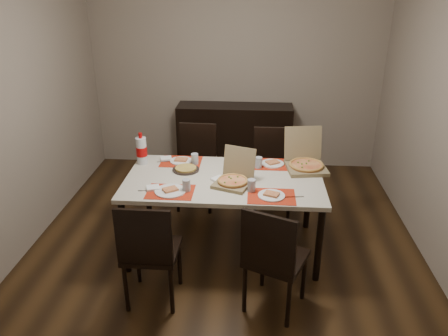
{
  "coord_description": "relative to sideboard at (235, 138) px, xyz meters",
  "views": [
    {
      "loc": [
        0.26,
        -3.72,
        2.45
      ],
      "look_at": [
        -0.0,
        -0.12,
        0.85
      ],
      "focal_mm": 35.0,
      "sensor_mm": 36.0,
      "label": 1
    }
  ],
  "objects": [
    {
      "name": "ground",
      "position": [
        0.0,
        -1.78,
        -0.46
      ],
      "size": [
        3.8,
        4.0,
        0.02
      ],
      "primitive_type": "cube",
      "color": "#3B2612",
      "rests_on": "ground"
    },
    {
      "name": "room_walls",
      "position": [
        0.0,
        -1.35,
        1.28
      ],
      "size": [
        3.84,
        4.02,
        2.62
      ],
      "color": "gray",
      "rests_on": "ground"
    },
    {
      "name": "sideboard",
      "position": [
        0.0,
        0.0,
        0.0
      ],
      "size": [
        1.5,
        0.4,
        0.9
      ],
      "primitive_type": "cube",
      "color": "black",
      "rests_on": "ground"
    },
    {
      "name": "dining_table",
      "position": [
        -0.0,
        -1.9,
        0.23
      ],
      "size": [
        1.8,
        1.0,
        0.75
      ],
      "color": "beige",
      "rests_on": "ground"
    },
    {
      "name": "chair_near_left",
      "position": [
        -0.52,
        -2.73,
        0.06
      ],
      "size": [
        0.42,
        0.42,
        0.93
      ],
      "color": "black",
      "rests_on": "ground"
    },
    {
      "name": "chair_near_right",
      "position": [
        0.43,
        -2.75,
        0.06
      ],
      "size": [
        0.55,
        0.55,
        0.93
      ],
      "color": "black",
      "rests_on": "ground"
    },
    {
      "name": "chair_far_left",
      "position": [
        -0.38,
        -0.98,
        0.06
      ],
      "size": [
        0.44,
        0.44,
        0.93
      ],
      "color": "black",
      "rests_on": "ground"
    },
    {
      "name": "chair_far_right",
      "position": [
        0.47,
        -1.06,
        0.06
      ],
      "size": [
        0.42,
        0.42,
        0.93
      ],
      "color": "black",
      "rests_on": "ground"
    },
    {
      "name": "setting_near_left",
      "position": [
        -0.42,
        -2.2,
        0.32
      ],
      "size": [
        0.48,
        0.3,
        0.11
      ],
      "color": "red",
      "rests_on": "dining_table"
    },
    {
      "name": "setting_near_right",
      "position": [
        0.37,
        -2.21,
        0.32
      ],
      "size": [
        0.48,
        0.3,
        0.11
      ],
      "color": "red",
      "rests_on": "dining_table"
    },
    {
      "name": "setting_far_left",
      "position": [
        -0.44,
        -1.56,
        0.32
      ],
      "size": [
        0.44,
        0.3,
        0.11
      ],
      "color": "red",
      "rests_on": "dining_table"
    },
    {
      "name": "setting_far_right",
      "position": [
        0.41,
        -1.58,
        0.32
      ],
      "size": [
        0.49,
        0.3,
        0.11
      ],
      "color": "red",
      "rests_on": "dining_table"
    },
    {
      "name": "napkin_loose",
      "position": [
        -0.04,
        -1.94,
        0.31
      ],
      "size": [
        0.16,
        0.16,
        0.02
      ],
      "primitive_type": "cube",
      "rotation": [
        0.0,
        0.0,
        0.83
      ],
      "color": "white",
      "rests_on": "dining_table"
    },
    {
      "name": "pizza_box_center",
      "position": [
        0.1,
        -2.01,
        0.35
      ],
      "size": [
        0.4,
        0.42,
        0.3
      ],
      "color": "olive",
      "rests_on": "dining_table"
    },
    {
      "name": "pizza_box_right",
      "position": [
        0.76,
        -1.62,
        0.36
      ],
      "size": [
        0.42,
        0.45,
        0.37
      ],
      "color": "olive",
      "rests_on": "dining_table"
    },
    {
      "name": "faina_plate",
      "position": [
        -0.38,
        -1.75,
        0.31
      ],
      "size": [
        0.26,
        0.26,
        0.03
      ],
      "color": "black",
      "rests_on": "dining_table"
    },
    {
      "name": "dip_bowl",
      "position": [
        0.15,
        -1.75,
        0.32
      ],
      "size": [
        0.14,
        0.14,
        0.03
      ],
      "primitive_type": "imported",
      "rotation": [
        0.0,
        0.0,
        0.08
      ],
      "color": "white",
      "rests_on": "dining_table"
    },
    {
      "name": "soda_bottle",
      "position": [
        -0.83,
        -1.62,
        0.43
      ],
      "size": [
        0.11,
        0.11,
        0.32
      ],
      "color": "silver",
      "rests_on": "dining_table"
    }
  ]
}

